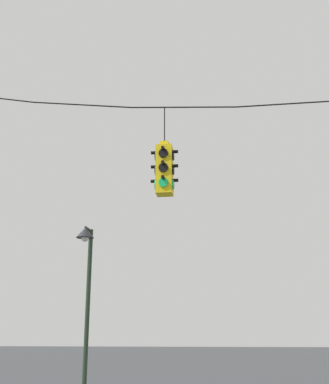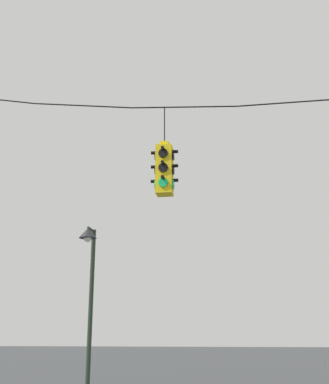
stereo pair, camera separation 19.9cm
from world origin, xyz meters
The scene contains 3 objects.
span_wire centered at (0.00, 0.38, 7.30)m, with size 16.06×0.03×0.89m.
traffic_light_near_right_pole centered at (-2.71, 0.38, 5.66)m, with size 0.58×0.58×1.99m.
street_lamp centered at (-5.24, 3.44, 3.80)m, with size 0.48×0.83×5.15m.
Camera 2 is at (-1.21, -9.09, 2.30)m, focal length 45.00 mm.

